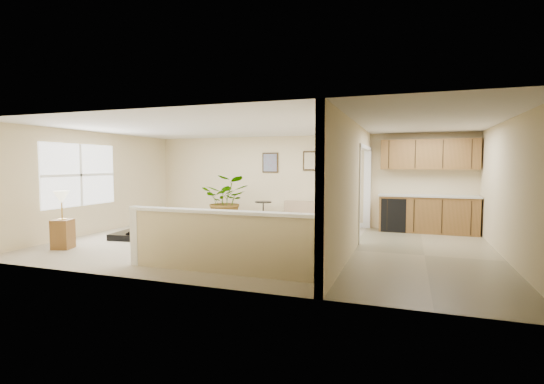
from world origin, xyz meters
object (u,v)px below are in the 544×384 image
(piano, at_px, (150,214))
(palm_plant, at_px, (227,201))
(accent_table, at_px, (263,210))
(loveseat, at_px, (307,215))
(piano_bench, at_px, (186,232))
(small_plant, at_px, (349,221))
(lamp_stand, at_px, (62,224))

(piano, bearing_deg, palm_plant, 57.85)
(accent_table, bearing_deg, loveseat, 5.97)
(piano_bench, relative_size, small_plant, 1.33)
(piano, relative_size, palm_plant, 1.19)
(lamp_stand, bearing_deg, small_plant, 39.14)
(piano_bench, relative_size, palm_plant, 0.49)
(piano_bench, height_order, accent_table, accent_table)
(palm_plant, height_order, lamp_stand, palm_plant)
(loveseat, xyz_separation_m, lamp_stand, (-3.99, -4.28, 0.16))
(piano, relative_size, lamp_stand, 1.51)
(palm_plant, bearing_deg, accent_table, 18.17)
(piano_bench, xyz_separation_m, accent_table, (0.72, 2.85, 0.19))
(piano_bench, height_order, lamp_stand, lamp_stand)
(piano_bench, distance_m, small_plant, 4.21)
(piano_bench, height_order, small_plant, small_plant)
(loveseat, distance_m, lamp_stand, 5.86)
(palm_plant, height_order, small_plant, palm_plant)
(piano, relative_size, accent_table, 2.63)
(piano_bench, xyz_separation_m, palm_plant, (-0.24, 2.53, 0.45))
(palm_plant, xyz_separation_m, small_plant, (3.33, 0.34, -0.46))
(loveseat, relative_size, lamp_stand, 1.39)
(lamp_stand, bearing_deg, piano_bench, 32.56)
(loveseat, distance_m, accent_table, 1.23)
(piano, distance_m, palm_plant, 2.34)
(piano_bench, xyz_separation_m, loveseat, (1.94, 2.97, 0.09))
(small_plant, relative_size, lamp_stand, 0.47)
(accent_table, height_order, lamp_stand, lamp_stand)
(palm_plant, xyz_separation_m, lamp_stand, (-1.80, -3.84, -0.20))
(piano, distance_m, accent_table, 3.12)
(palm_plant, bearing_deg, lamp_stand, -115.18)
(loveseat, bearing_deg, small_plant, 0.61)
(loveseat, distance_m, palm_plant, 2.26)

